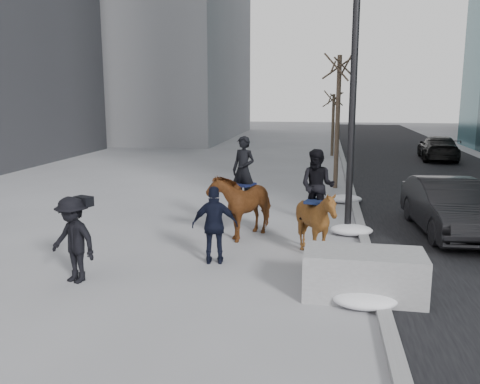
% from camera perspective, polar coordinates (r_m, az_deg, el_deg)
% --- Properties ---
extents(ground, '(120.00, 120.00, 0.00)m').
position_cam_1_polar(ground, '(11.08, -1.03, -8.82)').
color(ground, gray).
rests_on(ground, ground).
extents(road, '(8.00, 90.00, 0.01)m').
position_cam_1_polar(road, '(21.22, 23.16, -0.10)').
color(road, black).
rests_on(road, ground).
extents(curb, '(0.25, 90.00, 0.12)m').
position_cam_1_polar(curb, '(20.61, 12.32, 0.40)').
color(curb, gray).
rests_on(curb, ground).
extents(planter, '(2.23, 1.15, 0.88)m').
position_cam_1_polar(planter, '(9.85, 13.69, -8.96)').
color(planter, gray).
rests_on(planter, ground).
extents(car_near, '(1.92, 4.60, 1.48)m').
position_cam_1_polar(car_near, '(14.87, 22.36, -1.55)').
color(car_near, black).
rests_on(car_near, ground).
extents(car_far, '(2.36, 4.96, 1.40)m').
position_cam_1_polar(car_far, '(31.41, 21.36, 4.63)').
color(car_far, black).
rests_on(car_far, ground).
extents(tree_near, '(1.20, 1.20, 5.81)m').
position_cam_1_polar(tree_near, '(20.65, 10.92, 8.43)').
color(tree_near, '#3A2F22').
rests_on(tree_near, ground).
extents(tree_far, '(1.20, 1.20, 4.16)m').
position_cam_1_polar(tree_far, '(31.71, 10.40, 7.76)').
color(tree_far, '#3B2A22').
rests_on(tree_far, ground).
extents(mounted_left, '(1.71, 2.26, 2.66)m').
position_cam_1_polar(mounted_left, '(13.53, 0.31, -0.81)').
color(mounted_left, '#512910').
rests_on(mounted_left, ground).
extents(mounted_right, '(1.68, 1.79, 2.50)m').
position_cam_1_polar(mounted_right, '(11.89, 8.58, -2.50)').
color(mounted_right, '#4B2C0F').
rests_on(mounted_right, ground).
extents(feeder, '(1.08, 0.94, 1.75)m').
position_cam_1_polar(feeder, '(11.32, -2.83, -3.74)').
color(feeder, black).
rests_on(feeder, ground).
extents(camera_crew, '(1.29, 1.02, 1.75)m').
position_cam_1_polar(camera_crew, '(10.73, -18.22, -5.07)').
color(camera_crew, black).
rests_on(camera_crew, ground).
extents(lamppost, '(0.25, 0.80, 9.09)m').
position_cam_1_polar(lamppost, '(13.76, 12.79, 15.90)').
color(lamppost, black).
rests_on(lamppost, ground).
extents(snow_piles, '(1.14, 9.69, 0.29)m').
position_cam_1_polar(snow_piles, '(13.81, 12.45, -4.43)').
color(snow_piles, white).
rests_on(snow_piles, ground).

